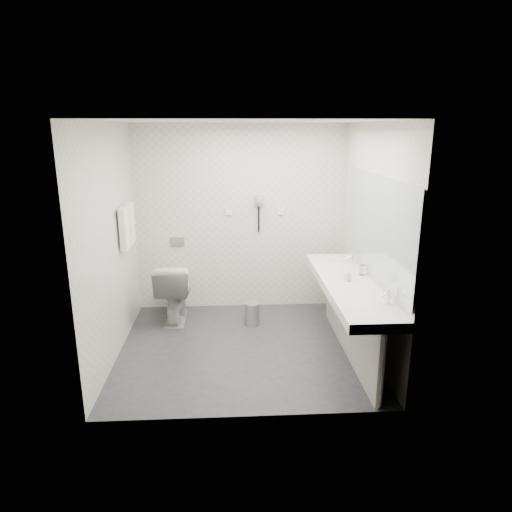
{
  "coord_description": "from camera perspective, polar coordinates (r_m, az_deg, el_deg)",
  "views": [
    {
      "loc": [
        -0.13,
        -4.76,
        2.44
      ],
      "look_at": [
        0.15,
        0.15,
        1.05
      ],
      "focal_mm": 32.04,
      "sensor_mm": 36.0,
      "label": 1
    }
  ],
  "objects": [
    {
      "name": "towel_far",
      "position": [
        5.7,
        -15.5,
        3.95
      ],
      "size": [
        0.07,
        0.24,
        0.48
      ],
      "primitive_type": "cube",
      "color": "white",
      "rests_on": "towel_rail"
    },
    {
      "name": "soap_bottle_a",
      "position": [
        4.98,
        11.36,
        -2.42
      ],
      "size": [
        0.07,
        0.07,
        0.12
      ],
      "primitive_type": "imported",
      "rotation": [
        0.0,
        0.0,
        0.42
      ],
      "color": "beige",
      "rests_on": "vanity_counter"
    },
    {
      "name": "faucet_near",
      "position": [
        4.44,
        16.07,
        -4.82
      ],
      "size": [
        0.04,
        0.04,
        0.15
      ],
      "primitive_type": "cylinder",
      "color": "silver",
      "rests_on": "vanity_counter"
    },
    {
      "name": "toilet",
      "position": [
        6.02,
        -10.17,
        -4.37
      ],
      "size": [
        0.45,
        0.78,
        0.79
      ],
      "primitive_type": "imported",
      "rotation": [
        0.0,
        0.0,
        3.13
      ],
      "color": "white",
      "rests_on": "floor"
    },
    {
      "name": "wall_back",
      "position": [
        6.18,
        -2.0,
        4.66
      ],
      "size": [
        2.8,
        0.0,
        2.8
      ],
      "primitive_type": "plane",
      "rotation": [
        1.57,
        0.0,
        0.0
      ],
      "color": "silver",
      "rests_on": "floor"
    },
    {
      "name": "mirror",
      "position": [
        4.91,
        14.81,
        3.61
      ],
      "size": [
        0.02,
        2.2,
        1.05
      ],
      "primitive_type": "cube",
      "color": "#B2BCC6",
      "rests_on": "wall_right"
    },
    {
      "name": "wall_left",
      "position": [
        5.07,
        -17.67,
        1.44
      ],
      "size": [
        0.0,
        2.6,
        2.6
      ],
      "primitive_type": "plane",
      "rotation": [
        1.57,
        0.0,
        1.57
      ],
      "color": "silver",
      "rests_on": "floor"
    },
    {
      "name": "glass_left",
      "position": [
        5.23,
        13.14,
        -1.71
      ],
      "size": [
        0.07,
        0.07,
        0.11
      ],
      "primitive_type": "cylinder",
      "rotation": [
        0.0,
        0.0,
        -0.06
      ],
      "color": "silver",
      "rests_on": "vanity_counter"
    },
    {
      "name": "basin_near",
      "position": [
        4.41,
        13.58,
        -6.02
      ],
      "size": [
        0.4,
        0.31,
        0.05
      ],
      "primitive_type": "ellipsoid",
      "color": "white",
      "rests_on": "vanity_counter"
    },
    {
      "name": "vanity_post_far",
      "position": [
        6.11,
        9.33,
        -4.19
      ],
      "size": [
        0.06,
        0.06,
        0.75
      ],
      "primitive_type": "cylinder",
      "color": "silver",
      "rests_on": "floor"
    },
    {
      "name": "ceiling",
      "position": [
        4.77,
        -1.77,
        16.48
      ],
      "size": [
        2.8,
        2.8,
        0.0
      ],
      "primitive_type": "plane",
      "rotation": [
        3.14,
        0.0,
        0.0
      ],
      "color": "silver",
      "rests_on": "wall_back"
    },
    {
      "name": "switch_plate_a",
      "position": [
        6.15,
        -3.41,
        5.53
      ],
      "size": [
        0.09,
        0.02,
        0.09
      ],
      "primitive_type": "cube",
      "color": "white",
      "rests_on": "wall_back"
    },
    {
      "name": "floor",
      "position": [
        5.35,
        -1.54,
        -11.35
      ],
      "size": [
        2.8,
        2.8,
        0.0
      ],
      "primitive_type": "plane",
      "color": "#2A2A2F",
      "rests_on": "ground"
    },
    {
      "name": "vanity_panel",
      "position": [
        5.17,
        11.48,
        -8.11
      ],
      "size": [
        0.03,
        2.15,
        0.75
      ],
      "primitive_type": "cube",
      "color": "gray",
      "rests_on": "floor"
    },
    {
      "name": "wall_right",
      "position": [
        5.14,
        14.15,
        1.91
      ],
      "size": [
        0.0,
        2.6,
        2.6
      ],
      "primitive_type": "plane",
      "rotation": [
        1.57,
        0.0,
        -1.57
      ],
      "color": "silver",
      "rests_on": "floor"
    },
    {
      "name": "flush_plate",
      "position": [
        6.27,
        -9.77,
        1.79
      ],
      "size": [
        0.18,
        0.02,
        0.12
      ],
      "primitive_type": "cube",
      "color": "#B2B5BA",
      "rests_on": "wall_back"
    },
    {
      "name": "switch_plate_b",
      "position": [
        6.19,
        3.11,
        5.6
      ],
      "size": [
        0.09,
        0.02,
        0.09
      ],
      "primitive_type": "cube",
      "color": "white",
      "rests_on": "wall_back"
    },
    {
      "name": "wall_front",
      "position": [
        3.67,
        -1.05,
        -3.17
      ],
      "size": [
        2.8,
        0.0,
        2.8
      ],
      "primitive_type": "plane",
      "rotation": [
        -1.57,
        0.0,
        0.0
      ],
      "color": "silver",
      "rests_on": "floor"
    },
    {
      "name": "vanity_post_near",
      "position": [
        4.29,
        15.41,
        -13.62
      ],
      "size": [
        0.06,
        0.06,
        0.75
      ],
      "primitive_type": "cylinder",
      "color": "silver",
      "rests_on": "floor"
    },
    {
      "name": "faucet_far",
      "position": [
        5.62,
        11.82,
        -0.21
      ],
      "size": [
        0.04,
        0.04,
        0.15
      ],
      "primitive_type": "cylinder",
      "color": "silver",
      "rests_on": "vanity_counter"
    },
    {
      "name": "bin_lid",
      "position": [
        5.82,
        -0.48,
        -5.94
      ],
      "size": [
        0.2,
        0.2,
        0.02
      ],
      "primitive_type": "cylinder",
      "color": "#B2B5BA",
      "rests_on": "pedal_bin"
    },
    {
      "name": "towel_rail",
      "position": [
        5.52,
        -16.06,
        5.88
      ],
      "size": [
        0.02,
        0.62,
        0.02
      ],
      "primitive_type": "cylinder",
      "rotation": [
        1.57,
        0.0,
        0.0
      ],
      "color": "silver",
      "rests_on": "wall_left"
    },
    {
      "name": "basin_far",
      "position": [
        5.6,
        9.84,
        -1.13
      ],
      "size": [
        0.4,
        0.31,
        0.05
      ],
      "primitive_type": "ellipsoid",
      "color": "white",
      "rests_on": "vanity_counter"
    },
    {
      "name": "dryer_cord",
      "position": [
        6.15,
        0.34,
        4.6
      ],
      "size": [
        0.02,
        0.02,
        0.35
      ],
      "primitive_type": "cylinder",
      "color": "black",
      "rests_on": "dryer_cradle"
    },
    {
      "name": "vanity_counter",
      "position": [
        5.01,
        11.46,
        -3.67
      ],
      "size": [
        0.55,
        2.2,
        0.1
      ],
      "primitive_type": "cube",
      "color": "white",
      "rests_on": "floor"
    },
    {
      "name": "pedal_bin",
      "position": [
        5.88,
        -0.47,
        -7.27
      ],
      "size": [
        0.26,
        0.26,
        0.28
      ],
      "primitive_type": "cylinder",
      "rotation": [
        0.0,
        0.0,
        0.38
      ],
      "color": "#B2B5BA",
      "rests_on": "floor"
    },
    {
      "name": "towel_near",
      "position": [
        5.43,
        -16.1,
        3.35
      ],
      "size": [
        0.07,
        0.24,
        0.48
      ],
      "primitive_type": "cube",
      "color": "white",
      "rests_on": "towel_rail"
    },
    {
      "name": "dryer_cradle",
      "position": [
        6.12,
        0.34,
        6.93
      ],
      "size": [
        0.1,
        0.04,
        0.14
      ],
      "primitive_type": "cube",
      "color": "#9B9CA0",
      "rests_on": "wall_back"
    },
    {
      "name": "dryer_barrel",
      "position": [
        6.05,
        0.38,
        7.11
      ],
      "size": [
        0.08,
        0.14,
        0.08
      ],
      "primitive_type": "cylinder",
      "rotation": [
        1.57,
        0.0,
        0.0
      ],
      "color": "#9B9CA0",
      "rests_on": "dryer_cradle"
    }
  ]
}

